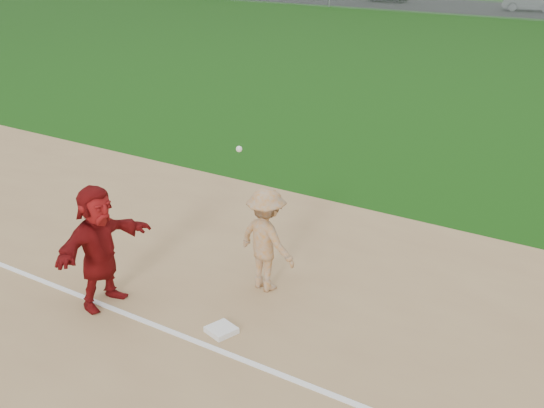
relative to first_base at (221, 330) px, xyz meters
The scene contains 6 objects.
ground 0.56m from the first_base, 132.31° to the left, with size 160.00×160.00×0.00m, color #15460D.
foul_line 0.54m from the first_base, 134.05° to the right, with size 60.00×0.10×0.01m, color white.
first_base is the anchor object (origin of this frame).
base_runner 2.27m from the first_base, behind, with size 1.81×0.57×1.95m, color maroon.
car_mid 46.18m from the first_base, 98.66° to the left, with size 1.31×3.75×1.23m, color #55575D.
first_base_play 1.70m from the first_base, 97.65° to the left, with size 1.20×0.87×2.47m.
Camera 1 is at (5.61, -7.08, 5.43)m, focal length 45.00 mm.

